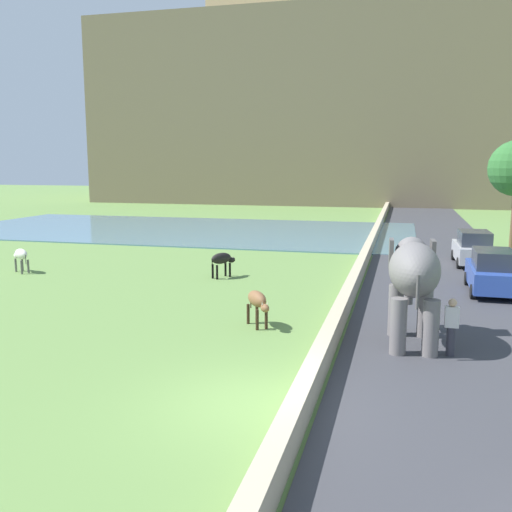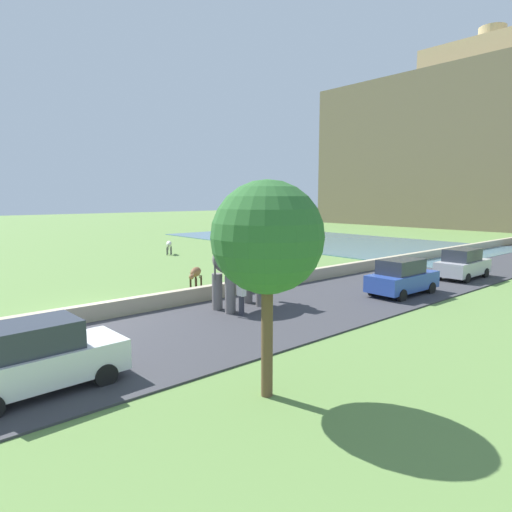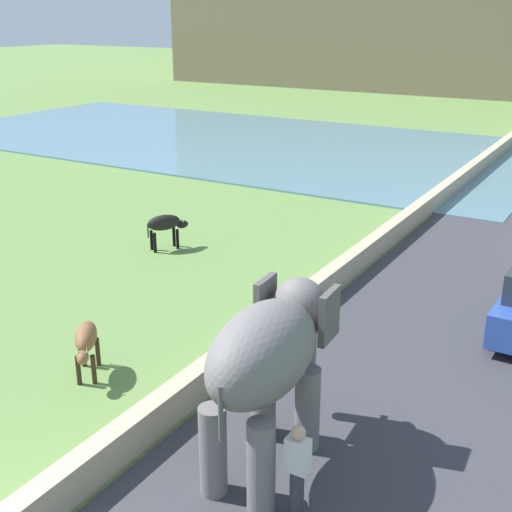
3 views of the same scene
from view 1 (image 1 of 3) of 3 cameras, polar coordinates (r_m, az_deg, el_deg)
The scene contains 13 objects.
ground_plane at distance 12.71m, azimuth -0.65°, elevation -14.62°, with size 220.00×220.00×0.00m, color #608442.
road_surface at distance 31.68m, azimuth 17.91°, elevation -0.49°, with size 7.00×120.00×0.06m, color #38383D.
barrier_wall at distance 29.66m, azimuth 10.80°, elevation -0.22°, with size 0.40×110.00×0.69m, color tan.
lake at distance 45.13m, azimuth -7.72°, elevation 2.67°, with size 36.00×18.00×0.08m, color slate.
hill_distant at distance 83.30m, azimuth 8.56°, elevation 13.84°, with size 64.00×28.00×23.91m, color #75664C.
fort_on_hill at distance 85.85m, azimuth 8.85°, elevation 23.91°, with size 37.28×8.00×7.95m.
elephant at distance 16.63m, azimuth 15.55°, elevation -1.85°, with size 1.55×3.50×2.99m.
person_beside_elephant at distance 16.06m, azimuth 19.03°, elevation -6.69°, with size 0.36×0.22×1.63m.
car_blue at distance 24.40m, azimuth 22.64°, elevation -1.49°, with size 1.85×4.03×1.80m.
car_silver at distance 30.83m, azimuth 21.00°, elevation 0.72°, with size 1.86×4.03×1.80m.
cow_white at distance 29.28m, azimuth -22.55°, elevation 0.08°, with size 1.34×1.04×1.15m.
cow_brown at distance 18.04m, azimuth 0.17°, elevation -4.56°, with size 1.10×1.31×1.15m.
cow_black at distance 25.85m, azimuth -3.42°, elevation -0.36°, with size 1.01×1.36×1.15m.
Camera 1 is at (3.07, -11.21, 5.14)m, focal length 39.82 mm.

